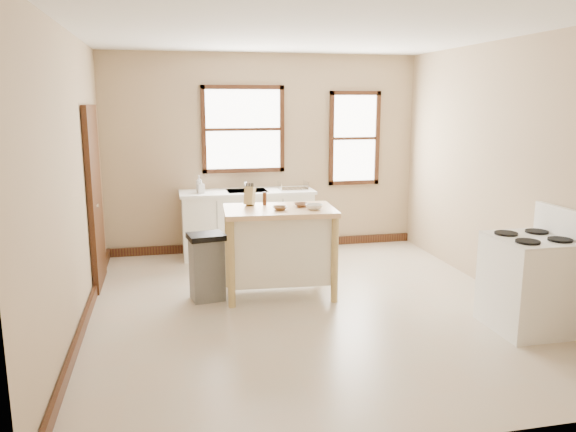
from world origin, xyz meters
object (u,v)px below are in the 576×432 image
object	(u,v)px
bowl_a	(280,208)
kitchen_island	(279,252)
knife_block	(250,197)
bowl_c	(314,207)
soap_bottle_a	(199,184)
pepper_grinder	(265,199)
bowl_b	(301,205)
trash_bin	(207,267)
soap_bottle_b	(201,186)
gas_stove	(529,270)
dish_rack	(293,186)

from	to	relation	value
bowl_a	kitchen_island	bearing A→B (deg)	82.03
knife_block	bowl_c	size ratio (longest dim) A/B	1.09
soap_bottle_a	bowl_c	xyz separation A→B (m)	(1.11, -1.88, -0.02)
kitchen_island	bowl_a	distance (m)	0.52
pepper_grinder	bowl_b	world-z (taller)	pepper_grinder
pepper_grinder	trash_bin	world-z (taller)	pepper_grinder
knife_block	trash_bin	bearing A→B (deg)	-128.28
soap_bottle_b	pepper_grinder	bearing A→B (deg)	-78.39
kitchen_island	bowl_c	distance (m)	0.65
soap_bottle_a	gas_stove	size ratio (longest dim) A/B	0.20
soap_bottle_a	pepper_grinder	distance (m)	1.64
pepper_grinder	bowl_c	distance (m)	0.61
kitchen_island	knife_block	distance (m)	0.70
soap_bottle_a	pepper_grinder	xyz separation A→B (m)	(0.64, -1.51, 0.03)
kitchen_island	pepper_grinder	size ratio (longest dim) A/B	8.05
bowl_a	bowl_b	world-z (taller)	same
bowl_b	bowl_c	world-z (taller)	bowl_c
soap_bottle_a	dish_rack	xyz separation A→B (m)	(1.30, -0.05, -0.07)
kitchen_island	soap_bottle_a	bearing A→B (deg)	117.90
bowl_c	pepper_grinder	bearing A→B (deg)	141.73
knife_block	pepper_grinder	size ratio (longest dim) A/B	1.33
soap_bottle_a	bowl_a	xyz separation A→B (m)	(0.75, -1.83, -0.03)
bowl_a	bowl_c	distance (m)	0.37
kitchen_island	bowl_c	xyz separation A→B (m)	(0.35, -0.16, 0.52)
bowl_b	gas_stove	world-z (taller)	gas_stove
knife_block	bowl_b	bearing A→B (deg)	7.91
knife_block	bowl_a	size ratio (longest dim) A/B	1.23
kitchen_island	bowl_a	xyz separation A→B (m)	(-0.01, -0.11, 0.51)
soap_bottle_b	knife_block	xyz separation A→B (m)	(0.45, -1.41, 0.07)
pepper_grinder	bowl_a	xyz separation A→B (m)	(0.11, -0.32, -0.06)
soap_bottle_b	bowl_c	size ratio (longest dim) A/B	1.03
pepper_grinder	trash_bin	distance (m)	1.00
soap_bottle_a	knife_block	distance (m)	1.57
kitchen_island	trash_bin	size ratio (longest dim) A/B	1.63
pepper_grinder	dish_rack	bearing A→B (deg)	65.65
gas_stove	bowl_b	bearing A→B (deg)	140.99
soap_bottle_b	kitchen_island	distance (m)	1.88
knife_block	bowl_b	size ratio (longest dim) A/B	1.23
knife_block	bowl_a	xyz separation A→B (m)	(0.28, -0.33, -0.08)
bowl_b	bowl_c	bearing A→B (deg)	-63.50
soap_bottle_b	soap_bottle_a	bearing A→B (deg)	89.77
dish_rack	knife_block	xyz separation A→B (m)	(-0.83, -1.45, 0.12)
soap_bottle_a	bowl_b	size ratio (longest dim) A/B	1.43
dish_rack	kitchen_island	distance (m)	1.82
knife_block	gas_stove	xyz separation A→B (m)	(2.39, -1.69, -0.50)
gas_stove	pepper_grinder	bearing A→B (deg)	142.98
trash_bin	pepper_grinder	bearing A→B (deg)	8.04
bowl_c	knife_block	bearing A→B (deg)	148.77
pepper_grinder	bowl_c	bearing A→B (deg)	-38.27
soap_bottle_a	kitchen_island	bearing A→B (deg)	-72.46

